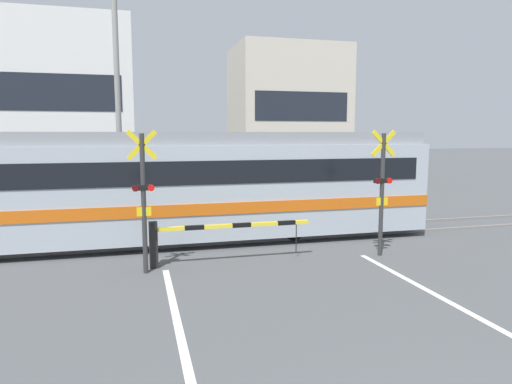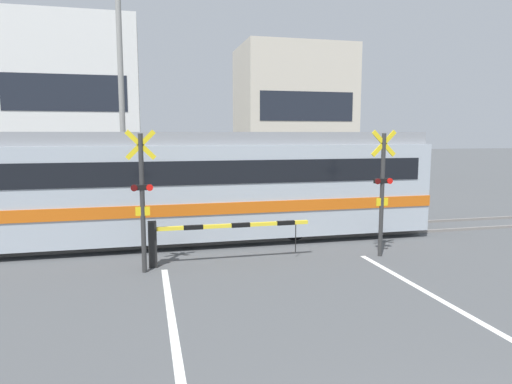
{
  "view_description": "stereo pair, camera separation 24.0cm",
  "coord_description": "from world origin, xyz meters",
  "px_view_note": "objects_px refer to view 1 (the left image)",
  "views": [
    {
      "loc": [
        -3.13,
        -1.88,
        3.19
      ],
      "look_at": [
        0.0,
        9.99,
        1.6
      ],
      "focal_mm": 32.0,
      "sensor_mm": 36.0,
      "label": 1
    },
    {
      "loc": [
        -2.9,
        -1.94,
        3.19
      ],
      "look_at": [
        0.0,
        9.99,
        1.6
      ],
      "focal_mm": 32.0,
      "sensor_mm": 36.0,
      "label": 2
    }
  ],
  "objects_px": {
    "pedestrian": "(196,185)",
    "crossing_signal_right": "(382,187)",
    "commuter_train": "(55,187)",
    "crossing_barrier_near": "(197,235)",
    "crossing_signal_left": "(143,195)",
    "crossing_barrier_far": "(269,197)"
  },
  "relations": [
    {
      "from": "crossing_barrier_far",
      "to": "pedestrian",
      "type": "bearing_deg",
      "value": 124.58
    },
    {
      "from": "commuter_train",
      "to": "pedestrian",
      "type": "xyz_separation_m",
      "value": [
        4.7,
        6.63,
        -0.82
      ]
    },
    {
      "from": "crossing_barrier_far",
      "to": "crossing_signal_right",
      "type": "xyz_separation_m",
      "value": [
        1.24,
        -6.16,
        1.06
      ]
    },
    {
      "from": "crossing_barrier_far",
      "to": "crossing_signal_left",
      "type": "xyz_separation_m",
      "value": [
        -4.74,
        -6.16,
        1.06
      ]
    },
    {
      "from": "crossing_barrier_far",
      "to": "pedestrian",
      "type": "distance_m",
      "value": 4.14
    },
    {
      "from": "commuter_train",
      "to": "crossing_signal_right",
      "type": "relative_size",
      "value": 6.61
    },
    {
      "from": "pedestrian",
      "to": "commuter_train",
      "type": "bearing_deg",
      "value": -125.36
    },
    {
      "from": "crossing_barrier_near",
      "to": "crossing_signal_right",
      "type": "relative_size",
      "value": 1.22
    },
    {
      "from": "crossing_barrier_far",
      "to": "crossing_barrier_near",
      "type": "bearing_deg",
      "value": -121.2
    },
    {
      "from": "crossing_barrier_near",
      "to": "pedestrian",
      "type": "distance_m",
      "value": 9.26
    },
    {
      "from": "commuter_train",
      "to": "pedestrian",
      "type": "height_order",
      "value": "commuter_train"
    },
    {
      "from": "commuter_train",
      "to": "crossing_barrier_far",
      "type": "xyz_separation_m",
      "value": [
        7.05,
        3.22,
        -0.98
      ]
    },
    {
      "from": "commuter_train",
      "to": "crossing_signal_left",
      "type": "bearing_deg",
      "value": -51.78
    },
    {
      "from": "crossing_barrier_near",
      "to": "crossing_signal_right",
      "type": "xyz_separation_m",
      "value": [
        4.74,
        -0.38,
        1.06
      ]
    },
    {
      "from": "crossing_barrier_near",
      "to": "pedestrian",
      "type": "relative_size",
      "value": 2.51
    },
    {
      "from": "pedestrian",
      "to": "crossing_signal_left",
      "type": "bearing_deg",
      "value": -104.03
    },
    {
      "from": "crossing_signal_right",
      "to": "pedestrian",
      "type": "relative_size",
      "value": 2.05
    },
    {
      "from": "crossing_barrier_near",
      "to": "crossing_signal_right",
      "type": "height_order",
      "value": "crossing_signal_right"
    },
    {
      "from": "crossing_signal_left",
      "to": "crossing_barrier_far",
      "type": "bearing_deg",
      "value": 52.41
    },
    {
      "from": "crossing_barrier_near",
      "to": "crossing_barrier_far",
      "type": "distance_m",
      "value": 6.75
    },
    {
      "from": "crossing_signal_left",
      "to": "crossing_signal_right",
      "type": "relative_size",
      "value": 1.0
    },
    {
      "from": "pedestrian",
      "to": "crossing_signal_right",
      "type": "bearing_deg",
      "value": -69.41
    }
  ]
}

